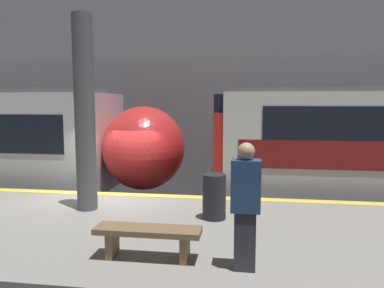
% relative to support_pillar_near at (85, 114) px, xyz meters
% --- Properties ---
extents(ground_plane, '(120.00, 120.00, 0.00)m').
position_rel_support_pillar_near_xyz_m(ground_plane, '(-0.07, 1.40, -3.03)').
color(ground_plane, black).
extents(platform, '(40.00, 4.52, 1.08)m').
position_rel_support_pillar_near_xyz_m(platform, '(-0.07, -0.86, -2.49)').
color(platform, gray).
rests_on(platform, ground).
extents(station_rear_barrier, '(50.00, 0.15, 5.02)m').
position_rel_support_pillar_near_xyz_m(station_rear_barrier, '(-0.07, 7.78, -0.52)').
color(station_rear_barrier, '#939399').
rests_on(station_rear_barrier, ground).
extents(support_pillar_near, '(0.40, 0.40, 3.91)m').
position_rel_support_pillar_near_xyz_m(support_pillar_near, '(0.00, 0.00, 0.00)').
color(support_pillar_near, '#56565B').
rests_on(support_pillar_near, platform).
extents(person_waiting, '(0.38, 0.24, 1.68)m').
position_rel_support_pillar_near_xyz_m(person_waiting, '(3.22, -2.34, -1.07)').
color(person_waiting, '#2D2D38').
rests_on(person_waiting, platform).
extents(platform_bench, '(1.50, 0.40, 0.45)m').
position_rel_support_pillar_near_xyz_m(platform_bench, '(1.87, -2.19, -1.62)').
color(platform_bench, brown).
rests_on(platform_bench, platform).
extents(trash_bin, '(0.44, 0.44, 0.85)m').
position_rel_support_pillar_near_xyz_m(trash_bin, '(2.63, -0.25, -1.53)').
color(trash_bin, '#232328').
rests_on(trash_bin, platform).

